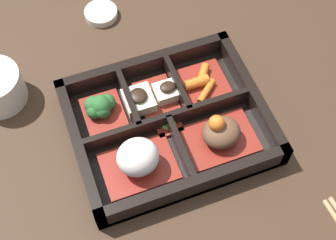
# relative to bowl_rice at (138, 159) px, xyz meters

# --- Properties ---
(ground_plane) EXTENTS (3.00, 3.00, 0.00)m
(ground_plane) POSITION_rel_bowl_rice_xyz_m (-0.06, -0.05, -0.04)
(ground_plane) COLOR #382619
(bento_base) EXTENTS (0.27, 0.22, 0.01)m
(bento_base) POSITION_rel_bowl_rice_xyz_m (-0.06, -0.05, -0.03)
(bento_base) COLOR black
(bento_base) RESTS_ON ground_plane
(bento_rim) EXTENTS (0.27, 0.22, 0.04)m
(bento_rim) POSITION_rel_bowl_rice_xyz_m (-0.06, -0.05, -0.01)
(bento_rim) COLOR black
(bento_rim) RESTS_ON ground_plane
(bowl_stew) EXTENTS (0.10, 0.07, 0.05)m
(bowl_stew) POSITION_rel_bowl_rice_xyz_m (-0.12, -0.00, -0.01)
(bowl_stew) COLOR maroon
(bowl_stew) RESTS_ON bento_base
(bowl_rice) EXTENTS (0.10, 0.07, 0.06)m
(bowl_rice) POSITION_rel_bowl_rice_xyz_m (0.00, 0.00, 0.00)
(bowl_rice) COLOR maroon
(bowl_rice) RESTS_ON bento_base
(bowl_carrots) EXTENTS (0.07, 0.08, 0.02)m
(bowl_carrots) POSITION_rel_bowl_rice_xyz_m (-0.13, -0.09, -0.02)
(bowl_carrots) COLOR maroon
(bowl_carrots) RESTS_ON bento_base
(bowl_tofu) EXTENTS (0.08, 0.08, 0.03)m
(bowl_tofu) POSITION_rel_bowl_rice_xyz_m (-0.05, -0.09, -0.01)
(bowl_tofu) COLOR maroon
(bowl_tofu) RESTS_ON bento_base
(bowl_greens) EXTENTS (0.06, 0.08, 0.04)m
(bowl_greens) POSITION_rel_bowl_rice_xyz_m (0.02, -0.10, -0.01)
(bowl_greens) COLOR maroon
(bowl_greens) RESTS_ON bento_base
(bowl_pickles) EXTENTS (0.04, 0.04, 0.01)m
(bowl_pickles) POSITION_rel_bowl_rice_xyz_m (-0.06, -0.05, -0.02)
(bowl_pickles) COLOR maroon
(bowl_pickles) RESTS_ON bento_base
(sauce_dish) EXTENTS (0.05, 0.05, 0.01)m
(sauce_dish) POSITION_rel_bowl_rice_xyz_m (-0.03, -0.29, -0.03)
(sauce_dish) COLOR beige
(sauce_dish) RESTS_ON ground_plane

